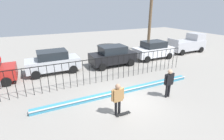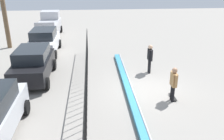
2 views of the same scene
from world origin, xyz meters
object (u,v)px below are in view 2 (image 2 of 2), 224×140
Objects in this scene: camera_operator at (150,56)px; parked_car_black at (33,64)px; skateboarder at (174,81)px; skateboard at (173,97)px; parked_car_white at (44,41)px; pickup_truck at (49,25)px.

camera_operator is 7.01m from parked_car_black.
camera_operator is at bearing 10.82° from skateboarder.
skateboard is at bearing -22.19° from skateboarder.
camera_operator is at bearing -125.31° from parked_car_white.
parked_car_white is at bearing -99.50° from camera_operator.
skateboarder is at bearing -145.57° from pickup_truck.
parked_car_white is (4.61, 7.20, -0.12)m from camera_operator.
parked_car_black is (-0.37, 7.00, -0.12)m from camera_operator.
pickup_truck is (13.72, 8.10, 0.98)m from skateboard.
camera_operator is 0.42× the size of parked_car_white.
skateboarder is at bearing -140.47° from parked_car_white.
parked_car_white reaches higher than camera_operator.
parked_car_white is at bearing -0.57° from parked_car_black.
skateboarder reaches higher than skateboard.
skateboarder is 8.01m from parked_car_black.
parked_car_white is at bearing -170.61° from pickup_truck.
pickup_truck is at bearing 0.68° from parked_car_black.
parked_car_black is 1.00× the size of parked_car_white.
pickup_truck reaches higher than parked_car_white.
camera_operator reaches higher than skateboarder.
parked_car_white is at bearing 25.17° from skateboard.
skateboard is 0.19× the size of parked_car_black.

